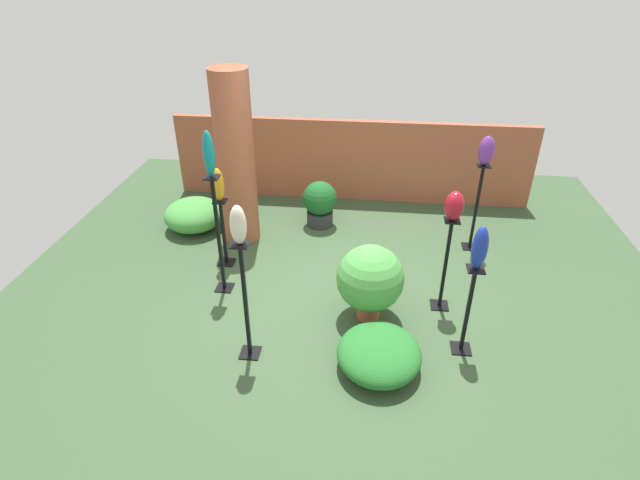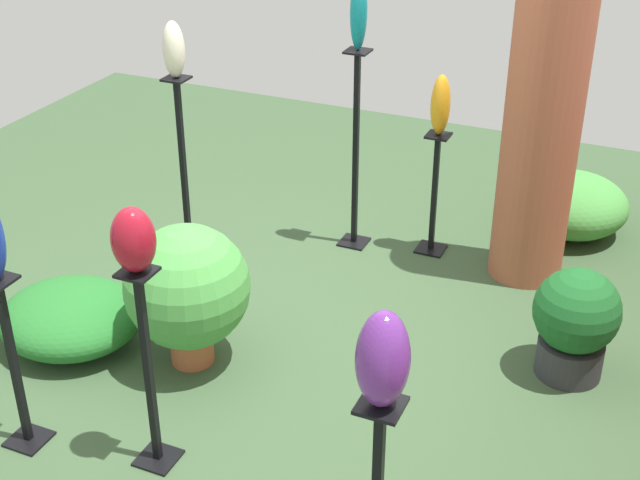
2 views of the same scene
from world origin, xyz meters
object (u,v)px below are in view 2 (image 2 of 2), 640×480
Objects in this scene: pedestal_ruby at (149,379)px; potted_plant_front_right at (187,289)px; art_vase_amber at (440,105)px; art_vase_ruby at (133,240)px; brick_pillar at (544,114)px; art_vase_teal at (359,12)px; potted_plant_mid_left at (575,321)px; art_vase_violet at (383,359)px; art_vase_ivory at (174,50)px; pedestal_amber at (434,200)px; pedestal_ivory at (184,174)px; pedestal_teal at (356,159)px; pedestal_cobalt at (15,371)px.

potted_plant_front_right is at bearing -161.03° from pedestal_ruby.
art_vase_ruby is at bearing -12.88° from art_vase_amber.
pedestal_ruby is (2.64, -1.30, -0.65)m from brick_pillar.
brick_pillar is 2.65× the size of potted_plant_front_right.
potted_plant_front_right is (1.74, -0.34, -1.21)m from art_vase_teal.
potted_plant_front_right is at bearing -69.46° from potted_plant_mid_left.
art_vase_ivory is (-2.51, -2.38, 0.10)m from art_vase_violet.
art_vase_teal reaches higher than art_vase_ivory.
art_vase_ruby is (2.55, -0.06, -0.43)m from art_vase_teal.
pedestal_ruby reaches higher than pedestal_amber.
art_vase_teal reaches higher than art_vase_violet.
art_vase_violet is 3.46m from art_vase_ivory.
pedestal_ivory reaches higher than pedestal_amber.
brick_pillar is 2.58× the size of pedestal_amber.
brick_pillar is 5.51× the size of art_vase_amber.
pedestal_teal is at bearing 118.08° from pedestal_ivory.
art_vase_teal reaches higher than pedestal_teal.
brick_pillar reaches higher than pedestal_ivory.
pedestal_teal is 3.85× the size of art_vase_ivory.
brick_pillar is 2.07× the size of pedestal_ruby.
pedestal_ivory is 1.83m from art_vase_amber.
art_vase_teal is (0.13, -0.55, 1.30)m from pedestal_amber.
art_vase_ivory is at bearing -153.05° from pedestal_ruby.
brick_pillar is at bearing 86.93° from pedestal_amber.
art_vase_ruby reaches higher than art_vase_amber.
art_vase_ruby reaches higher than pedestal_ivory.
pedestal_amber is 0.69× the size of pedestal_ivory.
art_vase_ivory is at bearing -66.72° from pedestal_amber.
art_vase_ivory is at bearing -171.88° from pedestal_cobalt.
art_vase_violet is 3.36m from art_vase_teal.
art_vase_amber is 0.82m from art_vase_teal.
art_vase_amber reaches higher than potted_plant_front_right.
pedestal_cobalt is 1.13× the size of potted_plant_front_right.
pedestal_ruby is 1.71m from art_vase_violet.
art_vase_ruby is at bearing 26.95° from pedestal_ivory.
pedestal_ivory is 3.55m from art_vase_violet.
art_vase_ivory reaches higher than art_vase_violet.
pedestal_ivory is 3.07× the size of art_vase_amber.
pedestal_cobalt is at bearing -24.93° from art_vase_amber.
pedestal_teal is at bearing -76.98° from art_vase_amber.
potted_plant_mid_left is (-1.74, 2.49, -0.09)m from pedestal_cobalt.
art_vase_ivory is at bearing -136.59° from art_vase_violet.
pedestal_cobalt is 3.07m from art_vase_teal.
pedestal_ivory is at bearing -74.06° from brick_pillar.
pedestal_ruby is 0.86m from potted_plant_front_right.
pedestal_ruby is (2.55, -0.06, -0.16)m from pedestal_teal.
art_vase_ruby reaches higher than pedestal_amber.
art_vase_amber is at bearing 103.02° from pedestal_teal.
art_vase_ivory reaches higher than pedestal_cobalt.
art_vase_violet reaches higher than potted_plant_front_right.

